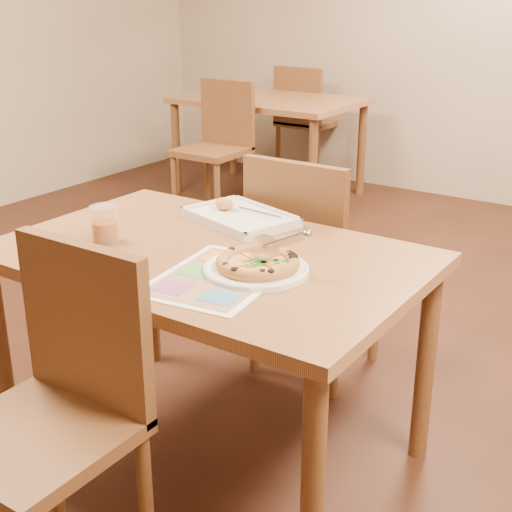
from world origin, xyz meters
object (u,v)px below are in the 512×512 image
Objects in this scene: pizza at (258,263)px; glass_tumbler at (105,226)px; plate at (256,270)px; dining_table at (209,277)px; bg_table at (269,109)px; bg_chair_far at (303,110)px; menu at (219,277)px; pizza_cutter at (278,244)px; bg_chair_near at (220,132)px; chair_near at (62,379)px; chair_far at (306,244)px; appetizer_tray at (239,217)px.

pizza is 0.56m from glass_tumbler.
glass_tumbler reaches higher than plate.
dining_table and bg_table have the same top height.
dining_table is 0.24m from plate.
dining_table is at bearing 165.74° from pizza.
bg_chair_far is 1.08× the size of menu.
pizza_cutter is at bearing 119.34° from bg_chair_far.
bg_chair_near is (0.00, -0.60, -0.07)m from bg_table.
dining_table is 0.37m from glass_tumbler.
plate is at bearing 118.40° from bg_chair_far.
chair_near is 3.20× the size of pizza_cutter.
glass_tumbler is at bearing 123.70° from chair_near.
glass_tumbler is 0.26× the size of menu.
bg_chair_near is (-1.60, 2.80, 0.00)m from chair_near.
chair_far is 0.80m from glass_tumbler.
bg_table is 3.39m from plate.
bg_chair_near reaches higher than appetizer_tray.
chair_near and chair_far have the same top height.
appetizer_tray is at bearing 131.14° from plate.
dining_table is 2.72m from bg_chair_near.
bg_chair_far is (0.00, 1.10, 0.00)m from bg_chair_near.
bg_chair_near is at bearing 128.84° from plate.
glass_tumbler is (1.27, -2.90, 0.14)m from bg_table.
bg_chair_near is (-1.60, 2.20, -0.07)m from dining_table.
bg_chair_far reaches higher than appetizer_tray.
chair_far is 1.08× the size of menu.
bg_chair_near is 1.11× the size of appetizer_tray.
appetizer_tray is at bearing 107.93° from dining_table.
chair_near is 1.57× the size of plate.
menu is (0.15, -0.15, 0.09)m from dining_table.
pizza_cutter is (1.87, -2.23, 0.24)m from bg_chair_near.
pizza_cutter reaches higher than glass_tumbler.
appetizer_tray reaches higher than bg_table.
bg_chair_near is 2.63m from glass_tumbler.
chair_far is 2.26m from bg_chair_near.
bg_chair_far is at bearing -59.35° from chair_far.
bg_chair_near and bg_chair_far have the same top height.
bg_chair_near is at bearing 119.74° from chair_near.
pizza is 0.12m from menu.
pizza_cutter is 0.50m from appetizer_tray.
pizza is at bearing 4.75° from glass_tumbler.
dining_table is 0.25m from pizza.
dining_table is at bearing 143.85° from pizza_cutter.
appetizer_tray is (-0.10, 0.90, 0.17)m from chair_near.
appetizer_tray is at bearing 59.69° from glass_tumbler.
appetizer_tray reaches higher than dining_table.
plate reaches higher than dining_table.
appetizer_tray is (-0.10, -0.30, 0.17)m from chair_far.
glass_tumbler is at bearing -175.25° from pizza.
appetizer_tray is 0.52m from menu.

